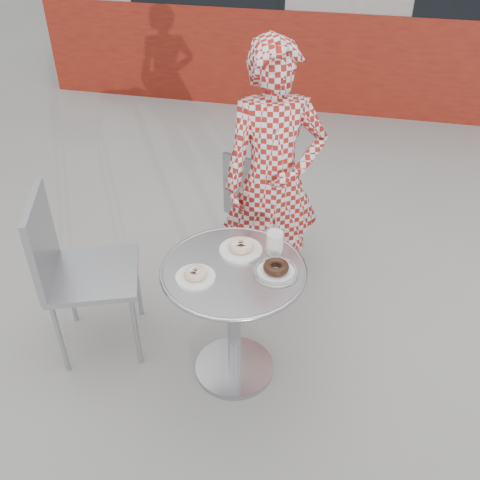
% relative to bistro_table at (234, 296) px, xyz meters
% --- Properties ---
extents(ground, '(60.00, 60.00, 0.00)m').
position_rel_bistro_table_xyz_m(ground, '(0.04, 0.04, -0.52)').
color(ground, '#9F9C98').
rests_on(ground, ground).
extents(bistro_table, '(0.68, 0.68, 0.69)m').
position_rel_bistro_table_xyz_m(bistro_table, '(0.00, 0.00, 0.00)').
color(bistro_table, silver).
rests_on(bistro_table, ground).
extents(chair_far, '(0.48, 0.48, 0.81)m').
position_rel_bistro_table_xyz_m(chair_far, '(-0.04, 1.00, -0.27)').
color(chair_far, '#999CA1').
rests_on(chair_far, ground).
extents(chair_left, '(0.58, 0.58, 0.94)m').
position_rel_bistro_table_xyz_m(chair_left, '(-0.76, 0.04, -0.23)').
color(chair_left, '#999CA1').
rests_on(chair_left, ground).
extents(seated_person, '(0.65, 0.54, 1.54)m').
position_rel_bistro_table_xyz_m(seated_person, '(0.06, 0.69, 0.25)').
color(seated_person, maroon).
rests_on(seated_person, ground).
extents(plate_far, '(0.21, 0.21, 0.05)m').
position_rel_bistro_table_xyz_m(plate_far, '(0.00, 0.14, 0.19)').
color(plate_far, white).
rests_on(plate_far, bistro_table).
extents(plate_near, '(0.18, 0.18, 0.05)m').
position_rel_bistro_table_xyz_m(plate_near, '(-0.15, -0.11, 0.19)').
color(plate_near, white).
rests_on(plate_near, bistro_table).
extents(plate_checker, '(0.20, 0.20, 0.05)m').
position_rel_bistro_table_xyz_m(plate_checker, '(0.19, 0.01, 0.18)').
color(plate_checker, white).
rests_on(plate_checker, bistro_table).
extents(milk_cup, '(0.09, 0.09, 0.14)m').
position_rel_bistro_table_xyz_m(milk_cup, '(0.16, 0.16, 0.23)').
color(milk_cup, white).
rests_on(milk_cup, bistro_table).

